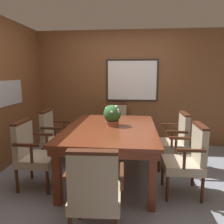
{
  "coord_description": "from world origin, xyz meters",
  "views": [
    {
      "loc": [
        0.28,
        -2.93,
        1.55
      ],
      "look_at": [
        -0.05,
        0.36,
        0.97
      ],
      "focal_mm": 35.0,
      "sensor_mm": 36.0,
      "label": 1
    }
  ],
  "objects": [
    {
      "name": "potted_plant",
      "position": [
        -0.04,
        0.31,
        0.93
      ],
      "size": [
        0.27,
        0.27,
        0.32
      ],
      "color": "#B2603D",
      "rests_on": "dining_table"
    },
    {
      "name": "chair_left_far",
      "position": [
        -1.1,
        0.63,
        0.5
      ],
      "size": [
        0.48,
        0.53,
        0.93
      ],
      "rotation": [
        0.0,
        0.0,
        1.58
      ],
      "color": "#472314",
      "rests_on": "ground_plane"
    },
    {
      "name": "chair_left_near",
      "position": [
        -1.09,
        -0.22,
        0.5
      ],
      "size": [
        0.48,
        0.52,
        0.93
      ],
      "rotation": [
        0.0,
        0.0,
        1.57
      ],
      "color": "#472314",
      "rests_on": "ground_plane"
    },
    {
      "name": "wall_back",
      "position": [
        0.0,
        1.82,
        1.23
      ],
      "size": [
        7.2,
        0.08,
        2.45
      ],
      "color": "brown",
      "rests_on": "ground_plane"
    },
    {
      "name": "dining_table",
      "position": [
        -0.05,
        0.21,
        0.68
      ],
      "size": [
        1.31,
        1.85,
        0.77
      ],
      "color": "maroon",
      "rests_on": "ground_plane"
    },
    {
      "name": "chair_head_near",
      "position": [
        -0.06,
        -1.12,
        0.5
      ],
      "size": [
        0.54,
        0.5,
        0.93
      ],
      "rotation": [
        0.0,
        0.0,
        3.19
      ],
      "color": "#472314",
      "rests_on": "ground_plane"
    },
    {
      "name": "chair_head_far",
      "position": [
        -0.08,
        1.52,
        0.5
      ],
      "size": [
        0.54,
        0.5,
        0.93
      ],
      "rotation": [
        0.0,
        0.0,
        0.05
      ],
      "color": "#472314",
      "rests_on": "ground_plane"
    },
    {
      "name": "chair_right_near",
      "position": [
        0.98,
        -0.21,
        0.5
      ],
      "size": [
        0.49,
        0.53,
        0.93
      ],
      "rotation": [
        0.0,
        0.0,
        -1.56
      ],
      "color": "#472314",
      "rests_on": "ground_plane"
    },
    {
      "name": "chair_right_far",
      "position": [
        0.97,
        0.6,
        0.5
      ],
      "size": [
        0.49,
        0.53,
        0.93
      ],
      "rotation": [
        0.0,
        0.0,
        -1.55
      ],
      "color": "#472314",
      "rests_on": "ground_plane"
    },
    {
      "name": "ground_plane",
      "position": [
        0.0,
        0.0,
        0.0
      ],
      "size": [
        14.0,
        14.0,
        0.0
      ],
      "primitive_type": "plane",
      "color": "gray"
    }
  ]
}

